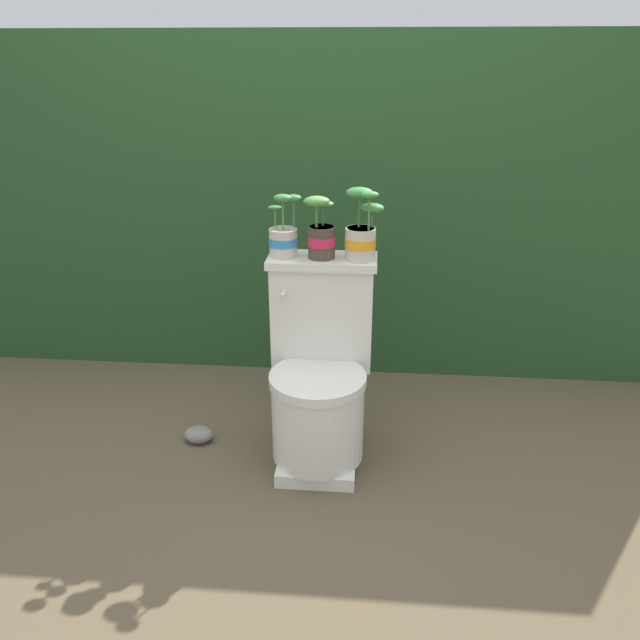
% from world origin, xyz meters
% --- Properties ---
extents(ground_plane, '(12.00, 12.00, 0.00)m').
position_xyz_m(ground_plane, '(0.00, 0.00, 0.00)').
color(ground_plane, brown).
extents(hedge_backdrop, '(3.86, 0.90, 1.60)m').
position_xyz_m(hedge_backdrop, '(0.00, 1.22, 0.80)').
color(hedge_backdrop, '#234723').
rests_on(hedge_backdrop, ground).
extents(toilet, '(0.41, 0.48, 0.79)m').
position_xyz_m(toilet, '(0.09, 0.04, 0.35)').
color(toilet, silver).
rests_on(toilet, ground).
extents(potted_plant_left, '(0.12, 0.11, 0.24)m').
position_xyz_m(potted_plant_left, '(-0.06, 0.16, 0.87)').
color(potted_plant_left, beige).
rests_on(potted_plant_left, toilet).
extents(potted_plant_midleft, '(0.12, 0.10, 0.23)m').
position_xyz_m(potted_plant_midleft, '(0.08, 0.16, 0.89)').
color(potted_plant_midleft, '#47382D').
rests_on(potted_plant_midleft, toilet).
extents(potted_plant_middle, '(0.14, 0.11, 0.27)m').
position_xyz_m(potted_plant_middle, '(0.23, 0.15, 0.89)').
color(potted_plant_middle, beige).
rests_on(potted_plant_middle, toilet).
extents(garden_stone, '(0.12, 0.10, 0.07)m').
position_xyz_m(garden_stone, '(-0.42, 0.08, 0.03)').
color(garden_stone, gray).
rests_on(garden_stone, ground).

